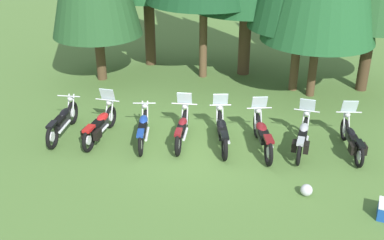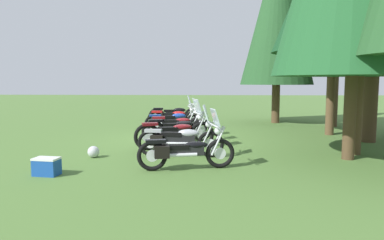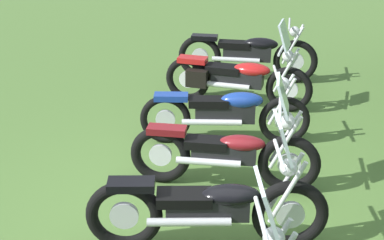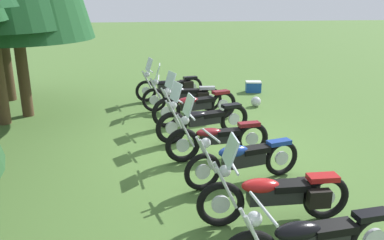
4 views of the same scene
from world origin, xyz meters
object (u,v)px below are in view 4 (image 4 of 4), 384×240
object	(u,v)px
motorcycle_1	(276,193)
motorcycle_3	(217,138)
motorcycle_5	(195,105)
picnic_cooler	(253,87)
motorcycle_4	(203,119)
motorcycle_7	(171,86)
dropped_helmet	(256,102)
motorcycle_6	(183,95)
motorcycle_2	(243,159)

from	to	relation	value
motorcycle_1	motorcycle_3	size ratio (longest dim) A/B	1.05
motorcycle_5	picnic_cooler	bearing A→B (deg)	-146.22
motorcycle_4	motorcycle_7	distance (m)	3.67
motorcycle_5	motorcycle_1	bearing A→B (deg)	78.42
picnic_cooler	motorcycle_7	bearing A→B (deg)	102.48
motorcycle_3	motorcycle_7	size ratio (longest dim) A/B	1.00
motorcycle_5	dropped_helmet	xyz separation A→B (m)	(1.33, -2.00, -0.34)
motorcycle_5	picnic_cooler	distance (m)	3.94
motorcycle_6	picnic_cooler	xyz separation A→B (m)	(1.99, -2.60, -0.28)
motorcycle_3	dropped_helmet	distance (m)	4.12
motorcycle_2	motorcycle_5	world-z (taller)	motorcycle_5
motorcycle_1	motorcycle_4	world-z (taller)	motorcycle_4
motorcycle_4	dropped_helmet	xyz separation A→B (m)	(2.50, -1.97, -0.31)
motorcycle_1	motorcycle_7	world-z (taller)	motorcycle_1
motorcycle_4	motorcycle_6	bearing A→B (deg)	-101.13
motorcycle_7	dropped_helmet	xyz separation A→B (m)	(-1.14, -2.44, -0.29)
motorcycle_1	motorcycle_5	distance (m)	4.79
motorcycle_4	dropped_helmet	distance (m)	3.20
motorcycle_4	dropped_helmet	bearing A→B (deg)	-144.92
motorcycle_2	motorcycle_4	distance (m)	2.31
motorcycle_6	picnic_cooler	bearing A→B (deg)	-139.35
dropped_helmet	motorcycle_2	bearing A→B (deg)	161.44
motorcycle_3	picnic_cooler	world-z (taller)	motorcycle_3
motorcycle_7	picnic_cooler	xyz separation A→B (m)	(0.63, -2.85, -0.25)
motorcycle_3	motorcycle_5	world-z (taller)	motorcycle_5
motorcycle_4	motorcycle_6	size ratio (longest dim) A/B	1.00
motorcycle_1	motorcycle_2	size ratio (longest dim) A/B	1.04
picnic_cooler	dropped_helmet	world-z (taller)	picnic_cooler
motorcycle_3	picnic_cooler	size ratio (longest dim) A/B	3.95
motorcycle_1	motorcycle_2	bearing A→B (deg)	-82.84
motorcycle_5	motorcycle_7	distance (m)	2.51
motorcycle_2	motorcycle_5	bearing A→B (deg)	-97.97
motorcycle_7	motorcycle_1	bearing A→B (deg)	85.20
motorcycle_3	dropped_helmet	size ratio (longest dim) A/B	7.25
motorcycle_6	picnic_cooler	size ratio (longest dim) A/B	4.12
motorcycle_3	motorcycle_4	bearing A→B (deg)	-92.08
motorcycle_3	motorcycle_5	size ratio (longest dim) A/B	0.94
motorcycle_3	motorcycle_7	bearing A→B (deg)	-90.68
motorcycle_1	motorcycle_7	bearing A→B (deg)	-82.10
motorcycle_6	dropped_helmet	distance (m)	2.23
picnic_cooler	motorcycle_2	bearing A→B (deg)	162.91
motorcycle_5	motorcycle_7	world-z (taller)	motorcycle_5
motorcycle_6	motorcycle_7	xyz separation A→B (m)	(1.36, 0.25, -0.03)
motorcycle_3	motorcycle_4	world-z (taller)	motorcycle_4
motorcycle_2	motorcycle_7	world-z (taller)	motorcycle_7
motorcycle_2	motorcycle_6	distance (m)	4.59
motorcycle_4	picnic_cooler	xyz separation A→B (m)	(4.27, -2.38, -0.28)
motorcycle_2	motorcycle_3	world-z (taller)	motorcycle_3
motorcycle_1	motorcycle_6	distance (m)	5.91
dropped_helmet	motorcycle_5	bearing A→B (deg)	123.60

